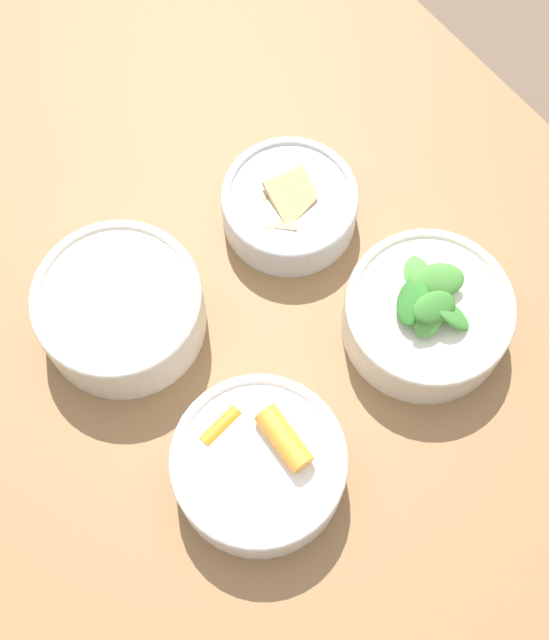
{
  "coord_description": "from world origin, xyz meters",
  "views": [
    {
      "loc": [
        -0.22,
        0.16,
        1.56
      ],
      "look_at": [
        0.03,
        -0.04,
        0.76
      ],
      "focal_mm": 50.0,
      "sensor_mm": 36.0,
      "label": 1
    }
  ],
  "objects_px": {
    "bowl_carrots": "(259,464)",
    "bowl_cookies": "(290,205)",
    "bowl_greens": "(427,314)",
    "bowl_beans_hotdog": "(121,310)"
  },
  "relations": [
    {
      "from": "bowl_beans_hotdog",
      "to": "bowl_cookies",
      "type": "height_order",
      "value": "bowl_beans_hotdog"
    },
    {
      "from": "bowl_greens",
      "to": "bowl_beans_hotdog",
      "type": "xyz_separation_m",
      "value": [
        0.19,
        0.23,
        -0.0
      ]
    },
    {
      "from": "bowl_carrots",
      "to": "bowl_greens",
      "type": "bearing_deg",
      "value": -86.02
    },
    {
      "from": "bowl_carrots",
      "to": "bowl_cookies",
      "type": "xyz_separation_m",
      "value": [
        0.19,
        -0.19,
        -0.01
      ]
    },
    {
      "from": "bowl_carrots",
      "to": "bowl_greens",
      "type": "relative_size",
      "value": 0.98
    },
    {
      "from": "bowl_carrots",
      "to": "bowl_beans_hotdog",
      "type": "xyz_separation_m",
      "value": [
        0.2,
        0.01,
        0.0
      ]
    },
    {
      "from": "bowl_carrots",
      "to": "bowl_cookies",
      "type": "distance_m",
      "value": 0.27
    },
    {
      "from": "bowl_beans_hotdog",
      "to": "bowl_carrots",
      "type": "bearing_deg",
      "value": -176.47
    },
    {
      "from": "bowl_cookies",
      "to": "bowl_carrots",
      "type": "bearing_deg",
      "value": 135.58
    },
    {
      "from": "bowl_carrots",
      "to": "bowl_greens",
      "type": "xyz_separation_m",
      "value": [
        0.02,
        -0.22,
        0.0
      ]
    }
  ]
}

